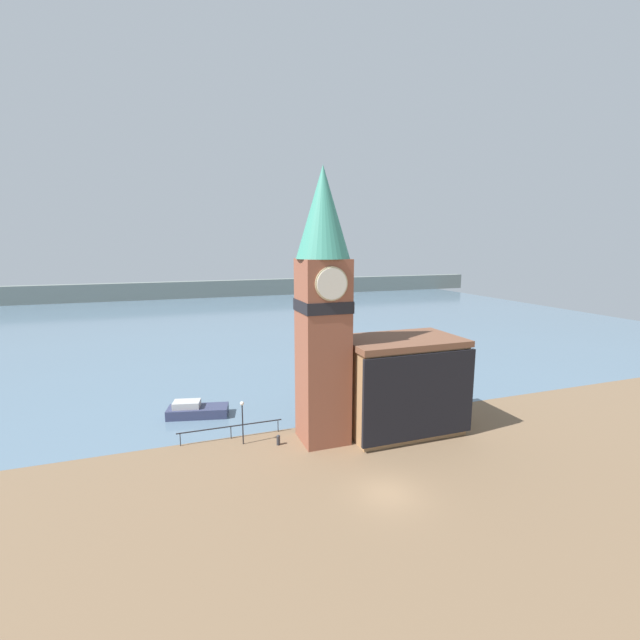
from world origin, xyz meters
The scene contains 9 objects.
ground_plane centered at (0.00, 0.00, 0.00)m, with size 160.00×160.00×0.00m, color brown.
water centered at (0.00, 71.53, 0.00)m, with size 160.00×120.00×0.00m.
far_shoreline centered at (0.00, 111.53, 2.50)m, with size 180.00×3.00×5.00m.
pier_railing centered at (-8.31, 11.28, 0.93)m, with size 8.50×0.08×1.09m.
clock_tower centered at (-1.26, 8.68, 11.40)m, with size 4.12×4.12×21.44m.
pier_building centered at (5.60, 8.21, 4.04)m, with size 9.83×6.27×8.03m.
boat_near centered at (-10.70, 17.06, 0.57)m, with size 5.76×3.27×1.49m.
mooring_bollard_near centered at (-4.93, 8.89, 0.46)m, with size 0.29×0.29×0.84m.
lamp_post centered at (-7.54, 9.96, 2.52)m, with size 0.32×0.32×3.56m.
Camera 1 is at (-12.39, -22.06, 15.59)m, focal length 24.00 mm.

